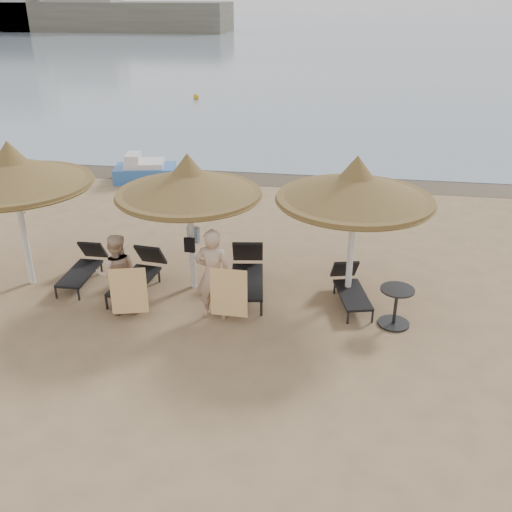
{
  "coord_description": "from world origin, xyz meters",
  "views": [
    {
      "loc": [
        2.73,
        -8.91,
        5.84
      ],
      "look_at": [
        1.15,
        1.2,
        1.01
      ],
      "focal_mm": 40.0,
      "sensor_mm": 36.0,
      "label": 1
    }
  ],
  "objects": [
    {
      "name": "palapa_right",
      "position": [
        3.01,
        1.57,
        2.42
      ],
      "size": [
        3.06,
        3.06,
        3.03
      ],
      "rotation": [
        0.0,
        0.0,
        0.43
      ],
      "color": "silver",
      "rests_on": "ground"
    },
    {
      "name": "person_right",
      "position": [
        0.44,
        0.45,
        1.07
      ],
      "size": [
        1.01,
        0.68,
        2.15
      ],
      "primitive_type": "imported",
      "rotation": [
        0.0,
        0.0,
        3.18
      ],
      "color": "tan",
      "rests_on": "ground"
    },
    {
      "name": "bag_dark",
      "position": [
        -0.27,
        1.44,
        1.05
      ],
      "size": [
        0.22,
        0.08,
        0.31
      ],
      "rotation": [
        0.0,
        0.0,
        -0.05
      ],
      "color": "black",
      "rests_on": "ground"
    },
    {
      "name": "palapa_left",
      "position": [
        -3.8,
        1.23,
        2.5
      ],
      "size": [
        3.17,
        3.17,
        3.14
      ],
      "rotation": [
        0.0,
        0.0,
        -0.11
      ],
      "color": "silver",
      "rests_on": "ground"
    },
    {
      "name": "sea",
      "position": [
        0.0,
        80.0,
        0.01
      ],
      "size": [
        200.0,
        140.0,
        0.03
      ],
      "primitive_type": "cube",
      "color": "slate",
      "rests_on": "ground"
    },
    {
      "name": "towel_left",
      "position": [
        -1.09,
        0.02,
        0.67
      ],
      "size": [
        0.67,
        0.19,
        0.96
      ],
      "rotation": [
        0.0,
        0.0,
        0.26
      ],
      "color": "orange",
      "rests_on": "ground"
    },
    {
      "name": "pedal_boat",
      "position": [
        -3.76,
        8.63,
        0.34
      ],
      "size": [
        2.17,
        1.54,
        0.92
      ],
      "rotation": [
        0.0,
        0.0,
        0.2
      ],
      "color": "#3165B4",
      "rests_on": "ground"
    },
    {
      "name": "lounger_near_left",
      "position": [
        -1.37,
        1.33,
        0.36
      ],
      "size": [
        0.79,
        1.85,
        0.8
      ],
      "rotation": [
        0.0,
        0.0,
        -0.11
      ],
      "color": "black",
      "rests_on": "ground"
    },
    {
      "name": "ground",
      "position": [
        0.0,
        0.0,
        0.0
      ],
      "size": [
        160.0,
        160.0,
        0.0
      ],
      "primitive_type": "plane",
      "color": "#9B7951",
      "rests_on": "ground"
    },
    {
      "name": "bag_patterned",
      "position": [
        -0.27,
        1.78,
        1.15
      ],
      "size": [
        0.29,
        0.19,
        0.35
      ],
      "rotation": [
        0.0,
        0.0,
        -0.39
      ],
      "color": "white",
      "rests_on": "ground"
    },
    {
      "name": "towel_right",
      "position": [
        0.79,
        0.2,
        0.69
      ],
      "size": [
        0.71,
        0.04,
        1.0
      ],
      "rotation": [
        0.0,
        0.0,
        -0.03
      ],
      "color": "orange",
      "rests_on": "ground"
    },
    {
      "name": "lounger_near_right",
      "position": [
        0.9,
        1.64,
        0.4
      ],
      "size": [
        0.94,
        2.06,
        0.89
      ],
      "rotation": [
        0.0,
        0.0,
        0.15
      ],
      "color": "black",
      "rests_on": "ground"
    },
    {
      "name": "buoy_left",
      "position": [
        -5.83,
        23.66,
        0.17
      ],
      "size": [
        0.34,
        0.34,
        0.34
      ],
      "primitive_type": "sphere",
      "color": "orange",
      "rests_on": "ground"
    },
    {
      "name": "lounger_far_left",
      "position": [
        -2.71,
        1.53,
        0.33
      ],
      "size": [
        0.57,
        1.65,
        0.73
      ],
      "rotation": [
        0.0,
        0.0,
        0.01
      ],
      "color": "black",
      "rests_on": "ground"
    },
    {
      "name": "wet_sand_strip",
      "position": [
        0.0,
        9.4,
        0.0
      ],
      "size": [
        200.0,
        1.6,
        0.01
      ],
      "primitive_type": "cube",
      "color": "brown",
      "rests_on": "ground"
    },
    {
      "name": "far_shore",
      "position": [
        -25.1,
        77.82,
        2.91
      ],
      "size": [
        150.0,
        54.8,
        12.0
      ],
      "color": "#635E4F",
      "rests_on": "ground"
    },
    {
      "name": "lounger_far_right",
      "position": [
        3.05,
        1.48,
        0.32
      ],
      "size": [
        0.89,
        1.67,
        0.71
      ],
      "rotation": [
        0.0,
        0.0,
        0.24
      ],
      "color": "black",
      "rests_on": "ground"
    },
    {
      "name": "side_table",
      "position": [
        3.9,
        0.69,
        0.36
      ],
      "size": [
        0.64,
        0.64,
        0.77
      ],
      "rotation": [
        0.0,
        0.0,
        -0.42
      ],
      "color": "black",
      "rests_on": "ground"
    },
    {
      "name": "palapa_center",
      "position": [
        -0.27,
        1.6,
        2.34
      ],
      "size": [
        2.96,
        2.96,
        2.93
      ],
      "rotation": [
        0.0,
        0.0,
        -0.24
      ],
      "color": "silver",
      "rests_on": "ground"
    },
    {
      "name": "person_left",
      "position": [
        -1.44,
        0.37,
        0.95
      ],
      "size": [
        1.0,
        0.8,
        1.91
      ],
      "primitive_type": "imported",
      "rotation": [
        0.0,
        0.0,
        3.43
      ],
      "color": "tan",
      "rests_on": "ground"
    }
  ]
}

